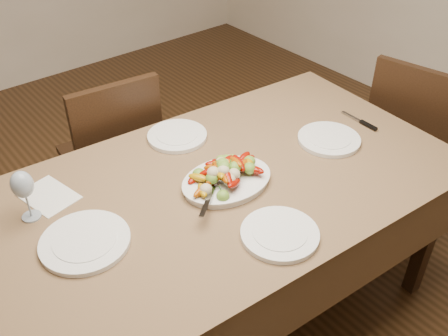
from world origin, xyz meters
name	(u,v)px	position (x,y,z in m)	size (l,w,h in m)	color
dining_table	(224,251)	(0.13, 0.15, 0.38)	(1.84, 1.04, 0.76)	brown
chair_far	(110,155)	(0.05, 0.96, 0.47)	(0.42, 0.42, 0.95)	black
chair_right	(415,139)	(1.38, 0.07, 0.47)	(0.42, 0.42, 0.95)	black
serving_platter	(227,182)	(0.12, 0.13, 0.77)	(0.34, 0.26, 0.02)	white
roasted_vegetables	(227,170)	(0.12, 0.13, 0.83)	(0.28, 0.19, 0.09)	#7D0C02
serving_spoon	(218,186)	(0.06, 0.09, 0.81)	(0.28, 0.06, 0.03)	#9EA0A8
plate_left	(85,242)	(-0.43, 0.18, 0.77)	(0.29, 0.29, 0.02)	white
plate_right	(329,139)	(0.65, 0.08, 0.77)	(0.26, 0.26, 0.02)	white
plate_far	(177,136)	(0.17, 0.51, 0.77)	(0.25, 0.25, 0.02)	white
plate_near	(280,234)	(0.08, -0.20, 0.77)	(0.26, 0.26, 0.02)	white
wine_glass	(25,194)	(-0.52, 0.42, 0.86)	(0.08, 0.08, 0.20)	#8C99A5
menu_card	(48,196)	(-0.42, 0.49, 0.76)	(0.15, 0.21, 0.00)	silver
table_knife	(361,122)	(0.87, 0.09, 0.76)	(0.02, 0.20, 0.01)	#9EA0A8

